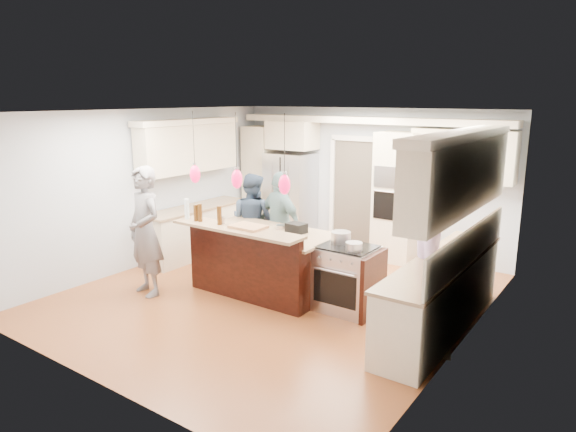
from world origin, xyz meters
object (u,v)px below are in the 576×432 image
object	(u,v)px
person_bar_end	(145,232)
island_range	(349,279)
person_far_left	(252,221)
kitchen_island	(264,260)
refrigerator	(290,197)

from	to	relation	value
person_bar_end	island_range	bearing A→B (deg)	35.80
island_range	person_far_left	world-z (taller)	person_far_left
kitchen_island	person_far_left	world-z (taller)	person_far_left
island_range	person_bar_end	size ratio (longest dim) A/B	0.48
kitchen_island	person_bar_end	world-z (taller)	person_bar_end
island_range	person_far_left	xyz separation A→B (m)	(-2.26, 0.70, 0.36)
person_bar_end	person_far_left	world-z (taller)	person_bar_end
person_bar_end	person_far_left	distance (m)	1.95
refrigerator	island_range	size ratio (longest dim) A/B	1.96
kitchen_island	person_bar_end	distance (m)	1.81
kitchen_island	person_far_left	distance (m)	1.20
kitchen_island	refrigerator	bearing A→B (deg)	116.88
refrigerator	kitchen_island	bearing A→B (deg)	-63.12
person_bar_end	person_far_left	xyz separation A→B (m)	(0.50, 1.88, -0.14)
person_bar_end	person_far_left	size ratio (longest dim) A/B	1.17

